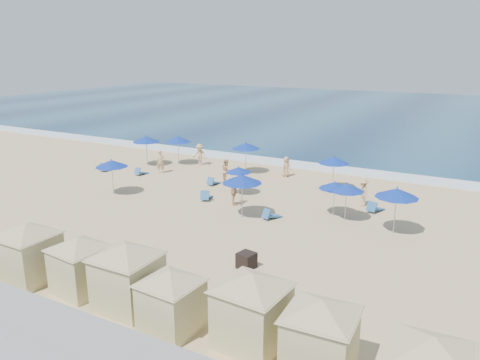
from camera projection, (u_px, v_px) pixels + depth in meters
name	position (u px, v px, depth m)	size (l,w,h in m)	color
ground	(207.00, 221.00, 27.48)	(160.00, 160.00, 0.00)	tan
ocean	(397.00, 113.00, 73.78)	(160.00, 80.00, 0.06)	navy
surf_line	(305.00, 165.00, 40.52)	(160.00, 2.50, 0.08)	white
trash_bin	(246.00, 260.00, 21.44)	(0.74, 0.74, 0.74)	black
cabana_0	(28.00, 245.00, 20.03)	(4.56, 4.56, 2.86)	#CCC28B
cabana_1	(80.00, 258.00, 19.08)	(4.18, 4.18, 2.64)	#CCC28B
cabana_2	(127.00, 267.00, 17.85)	(4.66, 4.66, 2.92)	#CCC28B
cabana_3	(171.00, 293.00, 16.41)	(4.05, 4.05, 2.54)	#CCC28B
cabana_4	(252.00, 300.00, 15.56)	(4.60, 4.60, 2.89)	#CCC28B
cabana_5	(321.00, 327.00, 14.16)	(4.40, 4.40, 2.77)	#CCC28B
umbrella_0	(146.00, 139.00, 40.05)	(2.35, 2.35, 2.67)	#A5A8AD
umbrella_1	(178.00, 139.00, 40.49)	(2.26, 2.26, 2.57)	#A5A8AD
umbrella_2	(111.00, 163.00, 31.96)	(2.23, 2.23, 2.54)	#A5A8AD
umbrella_3	(246.00, 146.00, 37.54)	(2.30, 2.30, 2.62)	#A5A8AD
umbrella_4	(239.00, 170.00, 32.00)	(1.80, 1.80, 2.05)	#A5A8AD
umbrella_5	(242.00, 179.00, 27.48)	(2.41, 2.41, 2.74)	#A5A8AD
umbrella_6	(335.00, 185.00, 27.85)	(1.93, 1.93, 2.19)	#A5A8AD
umbrella_7	(334.00, 160.00, 33.02)	(2.21, 2.21, 2.51)	#A5A8AD
umbrella_8	(347.00, 187.00, 27.06)	(2.03, 2.03, 2.32)	#A5A8AD
umbrella_9	(397.00, 193.00, 25.00)	(2.34, 2.34, 2.66)	#A5A8AD
beach_chair_0	(105.00, 168.00, 38.76)	(0.98, 1.46, 0.74)	#2A619C
beach_chair_1	(140.00, 172.00, 37.51)	(0.64, 1.24, 0.66)	#2A619C
beach_chair_2	(213.00, 182.00, 34.73)	(0.58, 1.22, 0.66)	#2A619C
beach_chair_3	(206.00, 196.00, 31.25)	(1.00, 1.45, 0.73)	#2A619C
beach_chair_4	(270.00, 215.00, 27.73)	(1.01, 1.36, 0.68)	#2A619C
beach_chair_5	(375.00, 208.00, 28.93)	(0.98, 1.46, 0.74)	#2A619C
beachgoer_0	(161.00, 162.00, 37.92)	(0.68, 0.44, 1.86)	tan
beachgoer_1	(226.00, 171.00, 35.31)	(0.86, 0.67, 1.78)	tan
beachgoer_2	(234.00, 191.00, 30.00)	(1.10, 0.46, 1.87)	tan
beachgoer_3	(363.00, 192.00, 29.86)	(1.18, 0.68, 1.83)	tan
beachgoer_4	(286.00, 167.00, 36.85)	(0.79, 0.51, 1.61)	tan
beachgoer_5	(200.00, 155.00, 40.51)	(1.22, 0.70, 1.88)	tan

